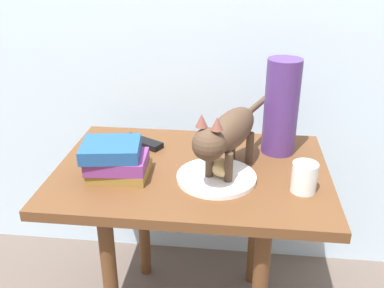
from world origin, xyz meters
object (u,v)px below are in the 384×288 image
(cat, at_px, (228,133))
(candle_jar, at_px, (304,179))
(book_stack, at_px, (115,160))
(plate, at_px, (216,177))
(side_table, at_px, (192,193))
(tv_remote, at_px, (143,142))
(green_vase, at_px, (281,107))
(bread_roll, at_px, (221,167))

(cat, bearing_deg, candle_jar, -18.45)
(book_stack, bearing_deg, plate, 2.21)
(side_table, height_order, plate, plate)
(side_table, height_order, tv_remote, tv_remote)
(side_table, distance_m, book_stack, 0.27)
(green_vase, bearing_deg, book_stack, -155.12)
(plate, height_order, cat, cat)
(bread_roll, xyz_separation_m, green_vase, (0.18, 0.21, 0.11))
(side_table, relative_size, bread_roll, 10.32)
(bread_roll, relative_size, cat, 0.18)
(book_stack, distance_m, tv_remote, 0.23)
(book_stack, height_order, tv_remote, book_stack)
(side_table, xyz_separation_m, candle_jar, (0.32, -0.10, 0.13))
(cat, bearing_deg, bread_roll, -115.03)
(cat, height_order, green_vase, green_vase)
(bread_roll, xyz_separation_m, tv_remote, (-0.28, 0.21, -0.03))
(side_table, relative_size, book_stack, 4.21)
(bread_roll, xyz_separation_m, candle_jar, (0.23, -0.04, -0.00))
(bread_roll, height_order, candle_jar, candle_jar)
(cat, bearing_deg, plate, -128.78)
(tv_remote, bearing_deg, cat, -1.66)
(bread_roll, bearing_deg, green_vase, 50.06)
(plate, height_order, green_vase, green_vase)
(side_table, relative_size, candle_jar, 9.71)
(bread_roll, bearing_deg, cat, 64.97)
(book_stack, bearing_deg, side_table, 19.14)
(book_stack, relative_size, green_vase, 0.64)
(cat, height_order, book_stack, cat)
(bread_roll, relative_size, green_vase, 0.26)
(plate, bearing_deg, book_stack, -177.79)
(candle_jar, bearing_deg, green_vase, 102.08)
(green_vase, bearing_deg, tv_remote, -179.73)
(candle_jar, bearing_deg, side_table, 162.53)
(side_table, relative_size, plate, 3.58)
(plate, bearing_deg, bread_roll, 11.86)
(side_table, distance_m, green_vase, 0.39)
(plate, bearing_deg, cat, 51.22)
(plate, distance_m, bread_roll, 0.03)
(plate, relative_size, tv_remote, 1.54)
(green_vase, relative_size, candle_jar, 3.62)
(side_table, distance_m, cat, 0.25)
(green_vase, bearing_deg, side_table, -150.84)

